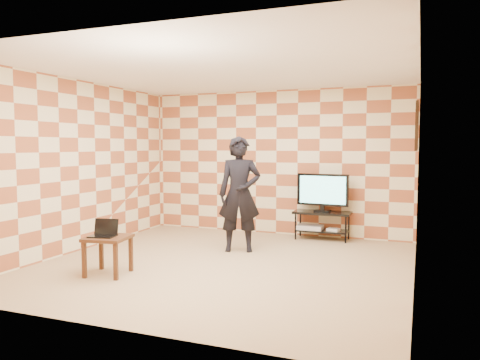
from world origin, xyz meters
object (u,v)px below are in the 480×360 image
at_px(tv, 323,191).
at_px(side_table, 108,243).
at_px(person, 240,194).
at_px(tv_stand, 322,219).

bearing_deg(tv, side_table, -123.28).
bearing_deg(person, side_table, -139.14).
distance_m(side_table, person, 2.24).
relative_size(tv_stand, side_table, 1.70).
height_order(side_table, person, person).
relative_size(tv, side_table, 1.57).
height_order(tv_stand, tv, tv).
xyz_separation_m(tv_stand, tv, (0.00, -0.00, 0.51)).
distance_m(tv_stand, side_table, 3.90).
bearing_deg(tv, person, -127.28).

